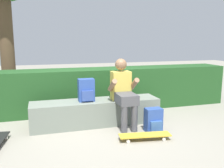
# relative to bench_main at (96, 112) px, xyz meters

# --- Properties ---
(ground_plane) EXTENTS (24.00, 24.00, 0.00)m
(ground_plane) POSITION_rel_bench_main_xyz_m (0.00, -0.39, -0.23)
(ground_plane) COLOR gray
(bench_main) EXTENTS (2.32, 0.51, 0.45)m
(bench_main) POSITION_rel_bench_main_xyz_m (0.00, 0.00, 0.00)
(bench_main) COLOR slate
(bench_main) RESTS_ON ground
(person_skater) EXTENTS (0.49, 0.62, 1.20)m
(person_skater) POSITION_rel_bench_main_xyz_m (0.45, -0.22, 0.42)
(person_skater) COLOR gold
(person_skater) RESTS_ON ground
(skateboard_near_person) EXTENTS (0.82, 0.31, 0.09)m
(skateboard_near_person) POSITION_rel_bench_main_xyz_m (0.56, -0.93, -0.15)
(skateboard_near_person) COLOR gold
(skateboard_near_person) RESTS_ON ground
(backpack_on_bench) EXTENTS (0.28, 0.23, 0.40)m
(backpack_on_bench) POSITION_rel_bench_main_xyz_m (-0.17, -0.01, 0.42)
(backpack_on_bench) COLOR #2D4C99
(backpack_on_bench) RESTS_ON bench_main
(backpack_on_ground) EXTENTS (0.28, 0.23, 0.40)m
(backpack_on_ground) POSITION_rel_bench_main_xyz_m (0.85, -0.63, -0.03)
(backpack_on_ground) COLOR #2D4C99
(backpack_on_ground) RESTS_ON ground
(hedge_row) EXTENTS (5.58, 0.69, 0.91)m
(hedge_row) POSITION_rel_bench_main_xyz_m (0.47, 0.95, 0.23)
(hedge_row) COLOR #214C20
(hedge_row) RESTS_ON ground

